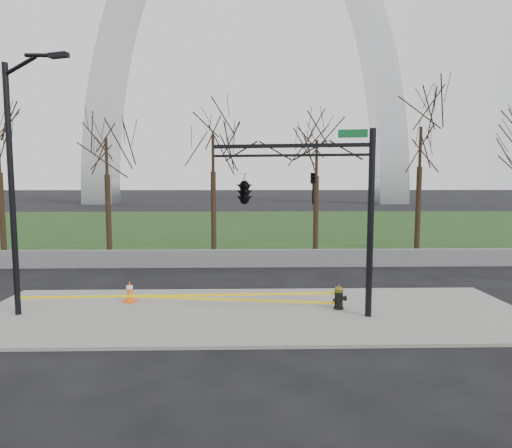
{
  "coord_description": "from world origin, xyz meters",
  "views": [
    {
      "loc": [
        -0.22,
        -13.76,
        4.33
      ],
      "look_at": [
        0.16,
        2.0,
        2.81
      ],
      "focal_mm": 29.96,
      "sensor_mm": 36.0,
      "label": 1
    }
  ],
  "objects_px": {
    "traffic_cone": "(130,291)",
    "traffic_signal_mast": "(268,189)",
    "street_light": "(16,171)",
    "fire_hydrant": "(339,298)"
  },
  "relations": [
    {
      "from": "fire_hydrant",
      "to": "traffic_cone",
      "type": "xyz_separation_m",
      "value": [
        -7.29,
        1.03,
        -0.0
      ]
    },
    {
      "from": "street_light",
      "to": "traffic_signal_mast",
      "type": "bearing_deg",
      "value": 19.09
    },
    {
      "from": "traffic_cone",
      "to": "street_light",
      "type": "distance_m",
      "value": 5.37
    },
    {
      "from": "street_light",
      "to": "traffic_signal_mast",
      "type": "distance_m",
      "value": 7.88
    },
    {
      "from": "traffic_cone",
      "to": "traffic_signal_mast",
      "type": "distance_m",
      "value": 6.22
    },
    {
      "from": "traffic_cone",
      "to": "street_light",
      "type": "xyz_separation_m",
      "value": [
        -3.0,
        -1.45,
        4.22
      ]
    },
    {
      "from": "traffic_cone",
      "to": "traffic_signal_mast",
      "type": "height_order",
      "value": "traffic_signal_mast"
    },
    {
      "from": "street_light",
      "to": "traffic_signal_mast",
      "type": "xyz_separation_m",
      "value": [
        7.86,
        0.17,
        -0.55
      ]
    },
    {
      "from": "fire_hydrant",
      "to": "street_light",
      "type": "distance_m",
      "value": 11.12
    },
    {
      "from": "traffic_cone",
      "to": "street_light",
      "type": "bearing_deg",
      "value": -154.23
    }
  ]
}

